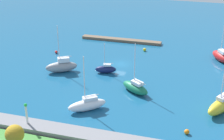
{
  "coord_description": "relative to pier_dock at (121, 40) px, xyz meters",
  "views": [
    {
      "loc": [
        -19.82,
        74.51,
        32.11
      ],
      "look_at": [
        0.0,
        7.43,
        1.5
      ],
      "focal_mm": 53.73,
      "sensor_mm": 36.0,
      "label": 1
    }
  ],
  "objects": [
    {
      "name": "sailboat_navy_inner_mooring",
      "position": [
        -2.56,
        23.31,
        0.6
      ],
      "size": [
        5.14,
        2.91,
        7.38
      ],
      "rotation": [
        0.0,
        0.0,
        0.27
      ],
      "color": "#141E4C",
      "rests_on": "water"
    },
    {
      "name": "mooring_buoy_red",
      "position": [
        14.1,
        14.82,
        0.02
      ],
      "size": [
        0.78,
        0.78,
        0.78
      ],
      "primitive_type": "sphere",
      "color": "red",
      "rests_on": "water"
    },
    {
      "name": "mooring_buoy_yellow",
      "position": [
        -8.39,
        6.31,
        0.05
      ],
      "size": [
        0.85,
        0.85,
        0.85
      ],
      "primitive_type": "sphere",
      "color": "yellow",
      "rests_on": "water"
    },
    {
      "name": "pier_dock",
      "position": [
        0.0,
        0.0,
        0.0
      ],
      "size": [
        23.92,
        2.12,
        0.75
      ],
      "primitive_type": "cube",
      "color": "brown",
      "rests_on": "ground"
    },
    {
      "name": "sailboat_yellow_along_channel",
      "position": [
        -28.24,
        34.32,
        1.04
      ],
      "size": [
        5.93,
        7.91,
        12.11
      ],
      "rotation": [
        0.0,
        0.0,
        1.05
      ],
      "color": "yellow",
      "rests_on": "water"
    },
    {
      "name": "harbor_beacon",
      "position": [
        2.86,
        49.79,
        3.24
      ],
      "size": [
        0.56,
        0.56,
        3.73
      ],
      "color": "silver",
      "rests_on": "breakwater"
    },
    {
      "name": "water",
      "position": [
        -4.47,
        17.17,
        -0.37
      ],
      "size": [
        160.0,
        160.0,
        0.0
      ],
      "primitive_type": "plane",
      "color": "#19567F",
      "rests_on": "ground"
    },
    {
      "name": "sailboat_gray_lone_north",
      "position": [
        7.57,
        25.65,
        1.06
      ],
      "size": [
        7.6,
        5.89,
        11.27
      ],
      "rotation": [
        0.0,
        0.0,
        0.54
      ],
      "color": "gray",
      "rests_on": "water"
    },
    {
      "name": "park_tree_west",
      "position": [
        0.3,
        57.35,
        4.28
      ],
      "size": [
        2.74,
        2.74,
        5.21
      ],
      "color": "brown",
      "rests_on": "shoreline_park"
    },
    {
      "name": "breakwater",
      "position": [
        -4.47,
        49.79,
        0.36
      ],
      "size": [
        70.06,
        3.3,
        1.47
      ],
      "primitive_type": "cube",
      "color": "gray",
      "rests_on": "ground"
    },
    {
      "name": "sailboat_green_near_pier",
      "position": [
        -11.37,
        30.98,
        0.75
      ],
      "size": [
        7.11,
        5.91,
        10.63
      ],
      "rotation": [
        0.0,
        0.0,
        5.69
      ],
      "color": "#19724C",
      "rests_on": "water"
    },
    {
      "name": "mooring_buoy_orange",
      "position": [
        -22.94,
        43.3,
        0.06
      ],
      "size": [
        0.87,
        0.87,
        0.87
      ],
      "primitive_type": "sphere",
      "color": "orange",
      "rests_on": "water"
    },
    {
      "name": "sailboat_red_outer_mooring",
      "position": [
        -28.39,
        7.84,
        0.91
      ],
      "size": [
        5.66,
        7.2,
        12.26
      ],
      "rotation": [
        0.0,
        0.0,
        5.26
      ],
      "color": "red",
      "rests_on": "water"
    },
    {
      "name": "sailboat_white_mid_basin",
      "position": [
        -4.38,
        40.62,
        0.8
      ],
      "size": [
        7.1,
        6.27,
        10.88
      ],
      "rotation": [
        0.0,
        0.0,
        0.67
      ],
      "color": "white",
      "rests_on": "water"
    }
  ]
}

